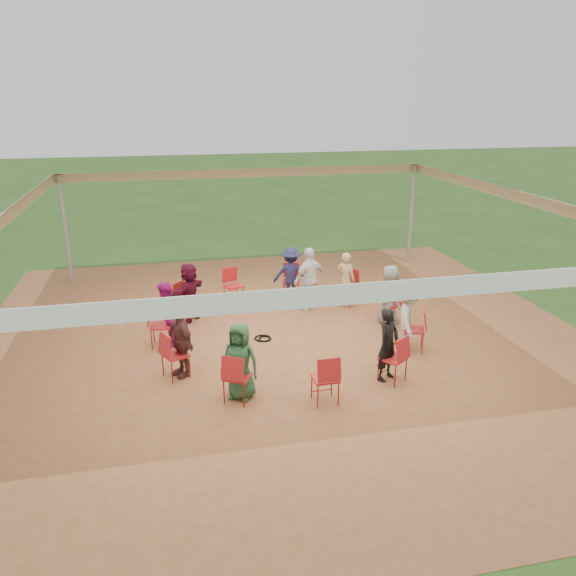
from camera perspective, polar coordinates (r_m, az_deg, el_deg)
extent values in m
plane|color=#264B17|center=(12.03, -0.10, -5.34)|extent=(80.00, 80.00, 0.00)
plane|color=brown|center=(12.03, -0.10, -5.31)|extent=(13.00, 13.00, 0.00)
cylinder|color=#B2B2B7|center=(16.30, -21.66, 5.42)|extent=(0.12, 0.12, 3.00)
cylinder|color=#B2B2B7|center=(17.68, 12.42, 7.30)|extent=(0.12, 0.12, 3.00)
plane|color=silver|center=(11.13, -0.11, 8.87)|extent=(10.30, 10.30, 0.00)
cube|color=white|center=(6.38, 9.91, -0.35)|extent=(10.30, 0.03, 0.24)
cube|color=white|center=(16.16, -4.13, 11.58)|extent=(10.30, 0.03, 0.24)
cube|color=white|center=(11.25, -26.82, 6.31)|extent=(0.03, 10.30, 0.24)
cube|color=white|center=(13.24, 22.48, 8.55)|extent=(0.03, 10.30, 0.24)
imported|color=slate|center=(12.87, 10.27, -0.68)|extent=(0.49, 0.73, 1.37)
imported|color=tan|center=(13.77, 5.88, 0.86)|extent=(0.58, 0.59, 1.37)
imported|color=#1C1D41|center=(14.12, 0.29, 1.43)|extent=(0.97, 0.65, 1.37)
imported|color=#470C1C|center=(13.01, -10.00, -0.43)|extent=(1.17, 1.29, 1.37)
imported|color=#961368|center=(11.79, -12.31, -2.68)|extent=(0.46, 0.71, 1.37)
imported|color=#522A26|center=(10.50, -10.87, -5.34)|extent=(0.73, 0.90, 1.37)
imported|color=#234C2A|center=(9.62, -4.89, -7.40)|extent=(0.77, 0.67, 1.37)
imported|color=black|center=(10.35, 10.12, -5.67)|extent=(0.60, 0.55, 1.37)
imported|color=#B6AFA3|center=(11.61, 12.17, -3.01)|extent=(0.75, 0.99, 1.37)
imported|color=silver|center=(13.43, 2.22, 0.90)|extent=(1.03, 0.81, 1.56)
torus|color=black|center=(12.09, -2.59, -5.12)|extent=(0.39, 0.39, 0.03)
torus|color=black|center=(12.06, -2.37, -5.18)|extent=(0.31, 0.31, 0.03)
cube|color=#B7B7BC|center=(12.79, 9.41, -1.24)|extent=(0.26, 0.34, 0.01)
cube|color=#B7B7BC|center=(12.81, 9.84, -0.74)|extent=(0.12, 0.31, 0.20)
cube|color=#CCE0FF|center=(12.80, 9.81, -0.74)|extent=(0.09, 0.27, 0.17)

